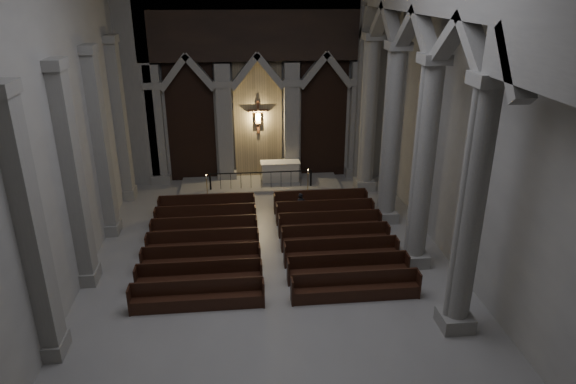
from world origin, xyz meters
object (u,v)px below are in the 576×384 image
(altar_rail, at_px, (261,178))
(altar, at_px, (280,171))
(candle_stand_left, at_px, (207,192))
(candle_stand_right, at_px, (308,187))
(worshipper, at_px, (301,206))
(pews, at_px, (270,243))

(altar_rail, bearing_deg, altar, 41.10)
(altar, relative_size, candle_stand_left, 1.69)
(altar, distance_m, candle_stand_right, 2.13)
(candle_stand_left, relative_size, worshipper, 1.04)
(altar_rail, bearing_deg, pews, -90.00)
(candle_stand_right, distance_m, worshipper, 3.05)
(altar, relative_size, altar_rail, 0.40)
(altar, xyz_separation_m, altar_rail, (-1.10, -0.96, 0.01))
(altar_rail, xyz_separation_m, candle_stand_right, (2.40, -0.70, -0.34))
(altar_rail, relative_size, worshipper, 4.42)
(candle_stand_right, bearing_deg, altar, 128.12)
(altar, xyz_separation_m, candle_stand_left, (-3.89, -1.78, -0.35))
(candle_stand_right, relative_size, pews, 0.13)
(altar, bearing_deg, worshipper, -83.10)
(altar, height_order, candle_stand_right, candle_stand_right)
(pews, bearing_deg, candle_stand_right, 68.16)
(candle_stand_left, relative_size, candle_stand_right, 0.95)
(altar, height_order, worshipper, altar)
(worshipper, bearing_deg, altar_rail, 93.96)
(candle_stand_right, bearing_deg, pews, -111.84)
(pews, relative_size, worshipper, 8.10)
(altar, xyz_separation_m, pews, (-1.10, -7.64, -0.37))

